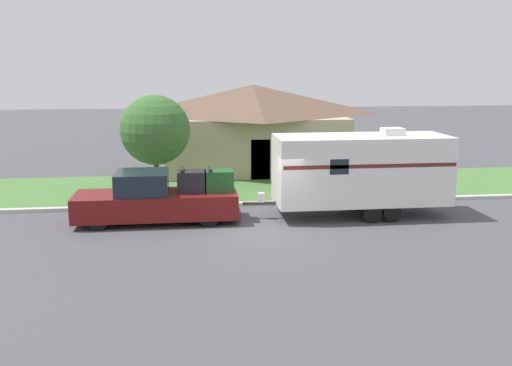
% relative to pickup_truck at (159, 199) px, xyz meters
% --- Properties ---
extents(ground_plane, '(120.00, 120.00, 0.00)m').
position_rel_pickup_truck_xyz_m(ground_plane, '(4.02, -1.62, -0.89)').
color(ground_plane, '#47474C').
extents(curb_strip, '(80.00, 0.30, 0.14)m').
position_rel_pickup_truck_xyz_m(curb_strip, '(4.02, 2.13, -0.82)').
color(curb_strip, beige).
rests_on(curb_strip, ground_plane).
extents(lawn_strip, '(80.00, 7.00, 0.03)m').
position_rel_pickup_truck_xyz_m(lawn_strip, '(4.02, 5.78, -0.88)').
color(lawn_strip, '#477538').
rests_on(lawn_strip, ground_plane).
extents(house_across_street, '(10.51, 6.99, 4.75)m').
position_rel_pickup_truck_xyz_m(house_across_street, '(4.83, 10.65, 1.57)').
color(house_across_street, tan).
rests_on(house_across_street, ground_plane).
extents(pickup_truck, '(6.14, 2.08, 2.04)m').
position_rel_pickup_truck_xyz_m(pickup_truck, '(0.00, 0.00, 0.00)').
color(pickup_truck, black).
rests_on(pickup_truck, ground_plane).
extents(travel_trailer, '(7.95, 2.46, 3.43)m').
position_rel_pickup_truck_xyz_m(travel_trailer, '(7.79, -0.00, 0.95)').
color(travel_trailer, black).
rests_on(travel_trailer, ground_plane).
extents(mailbox, '(0.48, 0.20, 1.29)m').
position_rel_pickup_truck_xyz_m(mailbox, '(-1.52, 2.82, 0.10)').
color(mailbox, brown).
rests_on(mailbox, ground_plane).
extents(tree_in_yard, '(3.11, 3.11, 4.53)m').
position_rel_pickup_truck_xyz_m(tree_in_yard, '(-0.28, 4.58, 2.07)').
color(tree_in_yard, brown).
rests_on(tree_in_yard, ground_plane).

